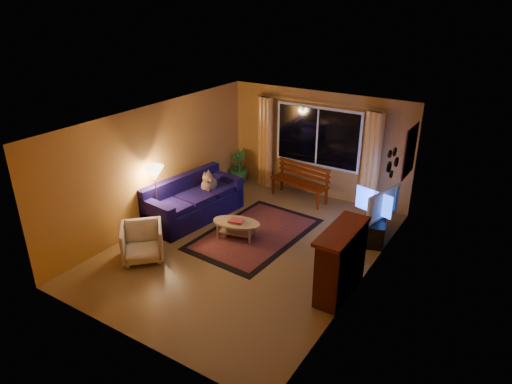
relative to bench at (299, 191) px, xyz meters
The scene contains 22 objects.
floor 2.50m from the bench, 85.82° to the right, with size 4.50×6.00×0.02m, color brown.
ceiling 3.39m from the bench, 85.82° to the right, with size 4.50×6.00×0.02m, color white.
wall_back 1.17m from the bench, 70.89° to the left, with size 4.50×0.02×2.50m, color #B87C30.
wall_left 3.40m from the bench, 129.90° to the right, with size 0.02×6.00×2.50m, color #B87C30.
wall_right 3.63m from the bench, 45.51° to the right, with size 0.02×6.00×2.50m, color #B87C30.
window 1.33m from the bench, 68.42° to the left, with size 2.00×0.02×1.30m, color black.
curtain_rod 2.08m from the bench, 66.33° to the left, with size 0.03×0.03×3.20m, color #BF8C3F.
curtain_left 1.53m from the bench, 161.35° to the left, with size 0.36×0.36×2.24m, color gold.
curtain_right 1.82m from the bench, 14.44° to the left, with size 0.36×0.36×2.24m, color gold.
bench is the anchor object (origin of this frame).
potted_plant 1.84m from the bench, behind, with size 0.48×0.48×0.85m, color #235B1E.
sofa 2.55m from the bench, 125.94° to the right, with size 0.94×2.19×0.88m, color #0F0936.
dog 2.17m from the bench, 132.65° to the right, with size 0.31×0.43×0.47m, color #7F6047, non-canonical shape.
armchair 4.04m from the bench, 107.65° to the right, with size 0.72×0.68×0.75m, color beige.
floor_lamp 3.38m from the bench, 122.88° to the right, with size 0.22×0.22×1.35m, color #BF8C3F.
rug 2.00m from the bench, 89.06° to the right, with size 1.72×2.71×0.02m, color #862900.
coffee_table 2.30m from the bench, 95.29° to the right, with size 0.97×0.97×0.35m, color tan.
tv_console 2.27m from the bench, 20.35° to the right, with size 0.37×1.10×0.46m, color black.
television 2.33m from the bench, 20.35° to the right, with size 1.03×0.13×0.59m, color black.
fireplace 3.66m from the bench, 52.28° to the right, with size 0.40×1.20×1.10m, color maroon.
mirror_cluster 3.10m from the bench, 26.37° to the right, with size 0.06×0.60×0.56m, color black, non-canonical shape.
painting 2.80m from the bench, ahead, with size 0.04×0.76×0.96m, color #DB582E.
Camera 1 is at (4.21, -6.37, 4.54)m, focal length 32.00 mm.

